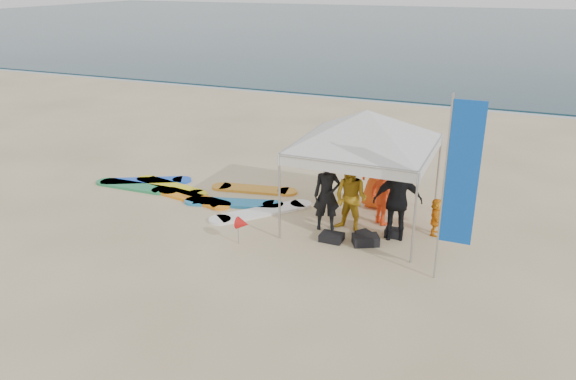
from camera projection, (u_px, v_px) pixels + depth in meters
The scene contains 14 objects.
ground at pixel (192, 287), 10.68m from camera, with size 120.00×120.00×0.00m, color beige.
ocean at pixel (482, 28), 62.25m from camera, with size 160.00×84.00×0.08m, color #0C2633.
shoreline_foam at pixel (400, 101), 26.33m from camera, with size 160.00×1.20×0.01m, color silver.
person_black_a at pixel (327, 195), 12.87m from camera, with size 0.62×0.40×1.69m, color black.
person_yellow at pixel (351, 198), 12.72m from camera, with size 0.81×0.63×1.67m, color #B8871A.
person_orange_a at pixel (384, 193), 13.14m from camera, with size 1.01×0.58×1.56m, color #EE3C15.
person_black_b at pixel (398, 201), 12.31m from camera, with size 1.08×0.45×1.84m, color black.
person_orange_b at pixel (378, 171), 14.01m from camera, with size 0.96×0.62×1.97m, color #E54D14.
person_seated at pixel (436, 217), 12.71m from camera, with size 0.81×0.26×0.88m, color orange.
canopy_tent at pixel (367, 110), 12.43m from camera, with size 4.19×4.19×3.16m.
feather_flag at pixel (460, 176), 10.14m from camera, with size 0.61×0.04×3.66m.
marker_pennant at pixel (243, 224), 12.22m from camera, with size 0.28×0.28×0.64m.
gear_pile at pixel (361, 237), 12.49m from camera, with size 1.66×1.06×0.22m.
surfboard_spread at pixel (198, 194), 15.15m from camera, with size 5.96×2.80×0.07m.
Camera 1 is at (5.31, -7.86, 5.57)m, focal length 35.00 mm.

